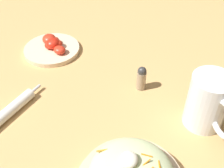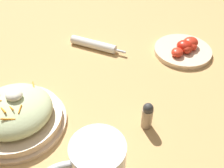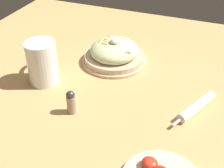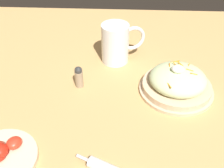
{
  "view_description": "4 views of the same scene",
  "coord_description": "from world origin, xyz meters",
  "px_view_note": "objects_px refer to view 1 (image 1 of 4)",
  "views": [
    {
      "loc": [
        -0.52,
        -0.07,
        0.55
      ],
      "look_at": [
        0.03,
        -0.01,
        0.06
      ],
      "focal_mm": 45.81,
      "sensor_mm": 36.0,
      "label": 1
    },
    {
      "loc": [
        -0.0,
        -0.51,
        0.52
      ],
      "look_at": [
        0.01,
        0.0,
        0.05
      ],
      "focal_mm": 43.63,
      "sensor_mm": 36.0,
      "label": 2
    },
    {
      "loc": [
        0.67,
        0.26,
        0.57
      ],
      "look_at": [
        -0.01,
        -0.0,
        0.06
      ],
      "focal_mm": 48.62,
      "sensor_mm": 36.0,
      "label": 3
    },
    {
      "loc": [
        -0.05,
        0.6,
        0.56
      ],
      "look_at": [
        -0.02,
        -0.01,
        0.07
      ],
      "focal_mm": 43.56,
      "sensor_mm": 36.0,
      "label": 4
    }
  ],
  "objects_px": {
    "napkin_roll": "(10,110)",
    "tomato_plate": "(52,47)",
    "salt_shaker": "(141,78)",
    "beer_mug": "(207,105)"
  },
  "relations": [
    {
      "from": "napkin_roll",
      "to": "tomato_plate",
      "type": "relative_size",
      "value": 1.0
    },
    {
      "from": "tomato_plate",
      "to": "salt_shaker",
      "type": "height_order",
      "value": "salt_shaker"
    },
    {
      "from": "tomato_plate",
      "to": "salt_shaker",
      "type": "bearing_deg",
      "value": -117.15
    },
    {
      "from": "salt_shaker",
      "to": "beer_mug",
      "type": "bearing_deg",
      "value": -125.28
    },
    {
      "from": "salt_shaker",
      "to": "napkin_roll",
      "type": "bearing_deg",
      "value": 112.56
    },
    {
      "from": "salt_shaker",
      "to": "tomato_plate",
      "type": "bearing_deg",
      "value": 62.85
    },
    {
      "from": "napkin_roll",
      "to": "salt_shaker",
      "type": "distance_m",
      "value": 0.36
    },
    {
      "from": "tomato_plate",
      "to": "salt_shaker",
      "type": "xyz_separation_m",
      "value": [
        -0.15,
        -0.3,
        0.02
      ]
    },
    {
      "from": "beer_mug",
      "to": "napkin_roll",
      "type": "relative_size",
      "value": 0.86
    },
    {
      "from": "beer_mug",
      "to": "salt_shaker",
      "type": "xyz_separation_m",
      "value": [
        0.11,
        0.16,
        -0.02
      ]
    }
  ]
}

